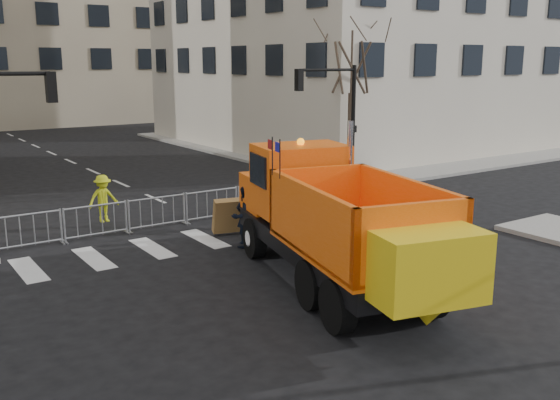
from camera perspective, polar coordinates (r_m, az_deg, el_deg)
ground at (r=16.31m, az=5.71°, el=-7.36°), size 120.00×120.00×0.00m
sidewalk_back at (r=23.16m, az=-7.91°, el=-1.23°), size 64.00×5.00×0.15m
traffic_light_right at (r=28.23m, az=6.69°, el=6.68°), size 0.18×0.18×5.40m
crowd_barriers at (r=21.94m, az=-8.65°, el=-0.75°), size 12.60×0.60×1.10m
street_tree at (r=29.36m, az=6.49°, el=8.96°), size 3.00×3.00×7.50m
plow_truck at (r=15.38m, az=5.05°, el=-1.65°), size 5.12×10.67×4.00m
cop_a at (r=19.30m, az=-3.15°, el=-1.43°), size 0.66×0.44×1.77m
cop_b at (r=18.88m, az=-3.21°, el=-1.53°), size 0.97×0.78×1.90m
cop_c at (r=21.34m, az=-1.30°, el=0.05°), size 1.05×1.11×1.85m
worker at (r=22.13m, az=-15.86°, el=0.13°), size 1.09×0.67×1.63m
newspaper_box at (r=27.15m, az=4.38°, el=2.23°), size 0.54×0.50×1.10m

